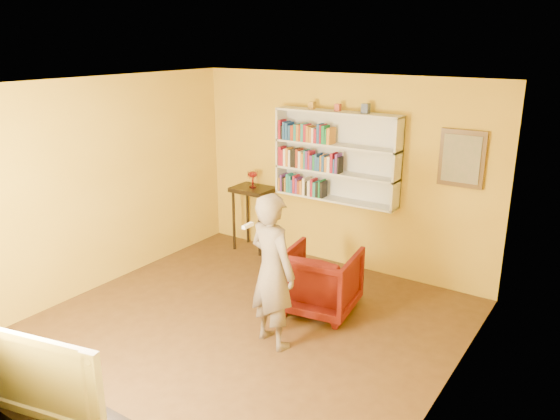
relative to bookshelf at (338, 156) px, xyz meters
The scene contains 15 objects.
room_shell 2.48m from the bookshelf, 90.00° to the right, with size 5.30×5.80×2.88m.
bookshelf is the anchor object (origin of this frame).
books_row_lower 0.69m from the bookshelf, 168.03° to the right, with size 0.73×0.19×0.27m.
books_row_middle 0.41m from the bookshelf, 164.50° to the right, with size 0.97×0.19×0.27m.
books_row_upper 0.55m from the bookshelf, 166.93° to the right, with size 0.82×0.19×0.27m.
ornament_left 0.78m from the bookshelf, behind, with size 0.07×0.07×0.10m, color #A47A2F.
ornament_centre 0.67m from the bookshelf, 83.49° to the right, with size 0.07×0.07×0.10m, color #AD4739.
ornament_right 0.80m from the bookshelf, ahead, with size 0.09×0.09×0.13m, color #465175.
framed_painting 1.66m from the bookshelf, ahead, with size 0.55×0.05×0.70m.
console_table 1.56m from the bookshelf, behind, with size 0.60×0.46×0.99m.
ruby_lustre 1.42m from the bookshelf, behind, with size 0.16×0.16×0.25m.
armchair 1.87m from the bookshelf, 68.85° to the right, with size 0.83×0.85×0.78m, color #470605.
person 2.43m from the bookshelf, 78.53° to the right, with size 0.61×0.40×1.68m, color brown.
game_remote 2.54m from the bookshelf, 82.25° to the right, with size 0.04×0.15×0.04m, color white.
television 4.72m from the bookshelf, 88.15° to the right, with size 1.14×0.15×0.66m, color black.
Camera 1 is at (3.40, -4.12, 3.15)m, focal length 35.00 mm.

